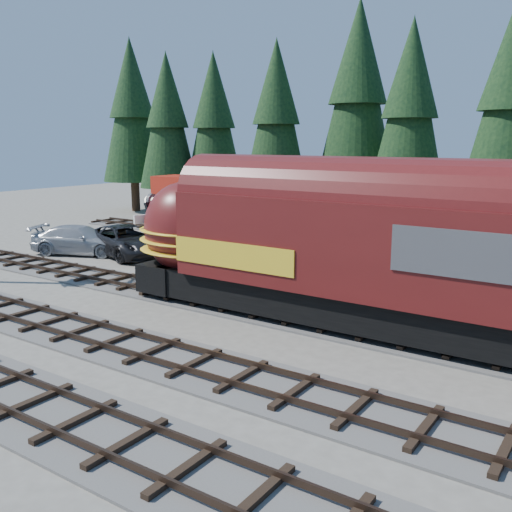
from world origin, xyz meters
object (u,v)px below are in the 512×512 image
Objects in this scene: caboose at (213,201)px; locomotive at (313,251)px; pickup_truck_b at (81,240)px; pickup_truck_a at (126,241)px; depot at (341,222)px.

locomotive is at bearing -41.34° from caboose.
pickup_truck_b is (-2.24, -10.29, -1.64)m from caboose.
pickup_truck_a reaches higher than pickup_truck_b.
depot is at bearing -28.33° from caboose.
locomotive is 18.63m from pickup_truck_b.
pickup_truck_a is at bearing -86.77° from caboose.
pickup_truck_a is at bearing 162.36° from locomotive.
pickup_truck_b is at bearing 168.44° from locomotive.
depot is 6.80m from locomotive.
caboose is at bearing -35.78° from pickup_truck_b.
locomotive is 2.94× the size of pickup_truck_b.
caboose is (-15.91, 14.00, -0.26)m from locomotive.
caboose is 1.47× the size of pickup_truck_a.
caboose reaches higher than locomotive.
caboose is at bearing 151.67° from depot.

